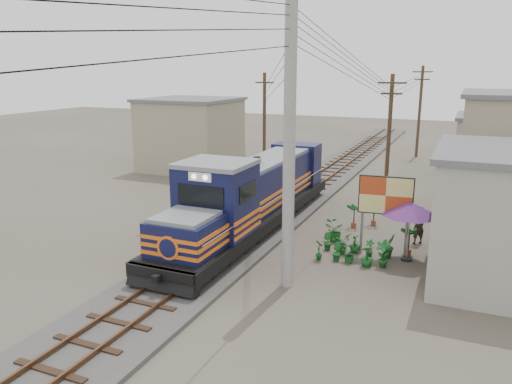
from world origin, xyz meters
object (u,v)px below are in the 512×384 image
at_px(vendor, 418,225).
at_px(market_umbrella, 410,209).
at_px(locomotive, 252,197).
at_px(billboard, 386,198).

bearing_deg(vendor, market_umbrella, 43.52).
bearing_deg(market_umbrella, locomotive, 172.95).
distance_m(locomotive, market_umbrella, 7.09).
bearing_deg(market_umbrella, billboard, 171.18).
bearing_deg(locomotive, billboard, -6.76).
xyz_separation_m(billboard, vendor, (1.14, 2.00, -1.57)).
distance_m(locomotive, vendor, 7.35).
bearing_deg(locomotive, market_umbrella, -7.05).
distance_m(market_umbrella, vendor, 2.49).
relative_size(market_umbrella, vendor, 1.70).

